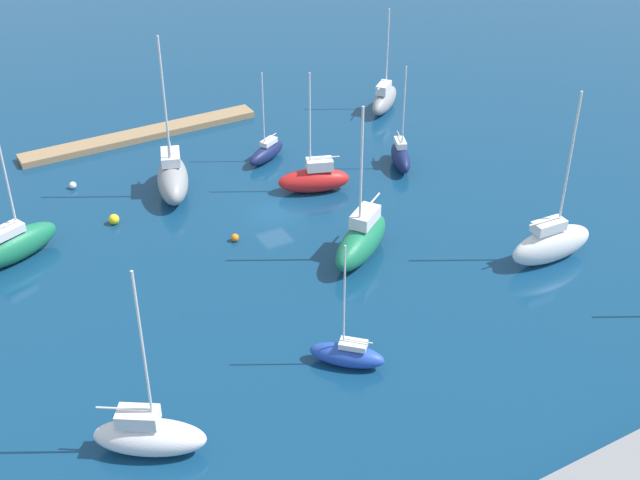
{
  "coord_description": "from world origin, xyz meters",
  "views": [
    {
      "loc": [
        26.55,
        54.04,
        35.25
      ],
      "look_at": [
        0.0,
        7.64,
        1.5
      ],
      "focal_mm": 47.46,
      "sensor_mm": 36.0,
      "label": 1
    }
  ],
  "objects_px": {
    "mooring_buoy_orange": "(235,238)",
    "sailboat_red_mid_basin": "(314,179)",
    "sailboat_navy_by_breakwater": "(267,152)",
    "sailboat_gray_far_north": "(384,99)",
    "sailboat_green_lone_south": "(16,244)",
    "sailboat_blue_outer_mooring": "(347,354)",
    "sailboat_white_inner_mooring": "(551,243)",
    "mooring_buoy_white": "(73,185)",
    "sailboat_green_center_basin": "(361,240)",
    "sailboat_navy_east_end": "(401,156)",
    "sailboat_gray_near_pier": "(173,178)",
    "mooring_buoy_yellow": "(114,219)",
    "sailboat_white_lone_north": "(149,435)",
    "pier_dock": "(141,135)"
  },
  "relations": [
    {
      "from": "sailboat_gray_near_pier",
      "to": "sailboat_red_mid_basin",
      "type": "relative_size",
      "value": 1.31
    },
    {
      "from": "sailboat_white_inner_mooring",
      "to": "sailboat_gray_far_north",
      "type": "relative_size",
      "value": 1.29
    },
    {
      "from": "pier_dock",
      "to": "sailboat_navy_east_end",
      "type": "relative_size",
      "value": 2.4
    },
    {
      "from": "mooring_buoy_orange",
      "to": "sailboat_blue_outer_mooring",
      "type": "bearing_deg",
      "value": 89.93
    },
    {
      "from": "sailboat_navy_east_end",
      "to": "sailboat_red_mid_basin",
      "type": "height_order",
      "value": "sailboat_red_mid_basin"
    },
    {
      "from": "sailboat_red_mid_basin",
      "to": "sailboat_gray_far_north",
      "type": "bearing_deg",
      "value": -121.31
    },
    {
      "from": "mooring_buoy_orange",
      "to": "mooring_buoy_yellow",
      "type": "relative_size",
      "value": 0.73
    },
    {
      "from": "sailboat_gray_far_north",
      "to": "mooring_buoy_orange",
      "type": "relative_size",
      "value": 16.71
    },
    {
      "from": "sailboat_gray_near_pier",
      "to": "mooring_buoy_yellow",
      "type": "xyz_separation_m",
      "value": [
        6.0,
        2.24,
        -1.14
      ]
    },
    {
      "from": "sailboat_white_inner_mooring",
      "to": "sailboat_red_mid_basin",
      "type": "xyz_separation_m",
      "value": [
        9.96,
        -18.19,
        -0.36
      ]
    },
    {
      "from": "sailboat_white_inner_mooring",
      "to": "mooring_buoy_white",
      "type": "bearing_deg",
      "value": 136.6
    },
    {
      "from": "sailboat_gray_near_pier",
      "to": "mooring_buoy_orange",
      "type": "bearing_deg",
      "value": 27.9
    },
    {
      "from": "sailboat_red_mid_basin",
      "to": "mooring_buoy_yellow",
      "type": "height_order",
      "value": "sailboat_red_mid_basin"
    },
    {
      "from": "sailboat_red_mid_basin",
      "to": "sailboat_blue_outer_mooring",
      "type": "height_order",
      "value": "sailboat_red_mid_basin"
    },
    {
      "from": "sailboat_green_lone_south",
      "to": "sailboat_green_center_basin",
      "type": "bearing_deg",
      "value": -51.24
    },
    {
      "from": "sailboat_navy_by_breakwater",
      "to": "mooring_buoy_white",
      "type": "height_order",
      "value": "sailboat_navy_by_breakwater"
    },
    {
      "from": "sailboat_green_center_basin",
      "to": "sailboat_gray_near_pier",
      "type": "bearing_deg",
      "value": -96.15
    },
    {
      "from": "mooring_buoy_white",
      "to": "mooring_buoy_yellow",
      "type": "height_order",
      "value": "mooring_buoy_yellow"
    },
    {
      "from": "sailboat_green_center_basin",
      "to": "sailboat_navy_by_breakwater",
      "type": "xyz_separation_m",
      "value": [
        -1.05,
        -17.94,
        -0.68
      ]
    },
    {
      "from": "sailboat_white_lone_north",
      "to": "mooring_buoy_orange",
      "type": "bearing_deg",
      "value": 85.98
    },
    {
      "from": "sailboat_gray_far_north",
      "to": "mooring_buoy_yellow",
      "type": "xyz_separation_m",
      "value": [
        31.39,
        8.17,
        -0.83
      ]
    },
    {
      "from": "sailboat_gray_near_pier",
      "to": "sailboat_green_center_basin",
      "type": "height_order",
      "value": "sailboat_gray_near_pier"
    },
    {
      "from": "sailboat_navy_east_end",
      "to": "pier_dock",
      "type": "bearing_deg",
      "value": -110.58
    },
    {
      "from": "sailboat_navy_east_end",
      "to": "sailboat_navy_by_breakwater",
      "type": "relative_size",
      "value": 1.13
    },
    {
      "from": "sailboat_gray_far_north",
      "to": "sailboat_blue_outer_mooring",
      "type": "bearing_deg",
      "value": -166.76
    },
    {
      "from": "sailboat_green_lone_south",
      "to": "sailboat_gray_far_north",
      "type": "distance_m",
      "value": 40.4
    },
    {
      "from": "pier_dock",
      "to": "sailboat_gray_near_pier",
      "type": "relative_size",
      "value": 1.65
    },
    {
      "from": "sailboat_green_lone_south",
      "to": "sailboat_white_inner_mooring",
      "type": "distance_m",
      "value": 39.92
    },
    {
      "from": "sailboat_red_mid_basin",
      "to": "sailboat_green_center_basin",
      "type": "bearing_deg",
      "value": 100.37
    },
    {
      "from": "mooring_buoy_orange",
      "to": "sailboat_red_mid_basin",
      "type": "bearing_deg",
      "value": -157.04
    },
    {
      "from": "sailboat_gray_near_pier",
      "to": "sailboat_green_center_basin",
      "type": "xyz_separation_m",
      "value": [
        -8.69,
        16.18,
        -0.05
      ]
    },
    {
      "from": "sailboat_navy_by_breakwater",
      "to": "sailboat_green_center_basin",
      "type": "bearing_deg",
      "value": 58.34
    },
    {
      "from": "sailboat_white_inner_mooring",
      "to": "sailboat_navy_east_end",
      "type": "bearing_deg",
      "value": 95.95
    },
    {
      "from": "sailboat_white_inner_mooring",
      "to": "sailboat_white_lone_north",
      "type": "relative_size",
      "value": 1.11
    },
    {
      "from": "sailboat_green_lone_south",
      "to": "sailboat_blue_outer_mooring",
      "type": "relative_size",
      "value": 1.46
    },
    {
      "from": "sailboat_white_inner_mooring",
      "to": "sailboat_navy_by_breakwater",
      "type": "distance_m",
      "value": 27.67
    },
    {
      "from": "sailboat_navy_east_end",
      "to": "sailboat_white_inner_mooring",
      "type": "relative_size",
      "value": 0.72
    },
    {
      "from": "sailboat_gray_far_north",
      "to": "mooring_buoy_yellow",
      "type": "bearing_deg",
      "value": 154.6
    },
    {
      "from": "sailboat_gray_near_pier",
      "to": "mooring_buoy_yellow",
      "type": "relative_size",
      "value": 16.43
    },
    {
      "from": "sailboat_white_inner_mooring",
      "to": "sailboat_green_center_basin",
      "type": "xyz_separation_m",
      "value": [
        11.95,
        -7.49,
        -0.04
      ]
    },
    {
      "from": "sailboat_gray_far_north",
      "to": "mooring_buoy_yellow",
      "type": "height_order",
      "value": "sailboat_gray_far_north"
    },
    {
      "from": "sailboat_green_lone_south",
      "to": "sailboat_white_lone_north",
      "type": "xyz_separation_m",
      "value": [
        -1.83,
        23.49,
        -0.11
      ]
    },
    {
      "from": "sailboat_gray_far_north",
      "to": "mooring_buoy_orange",
      "type": "bearing_deg",
      "value": 172.59
    },
    {
      "from": "sailboat_red_mid_basin",
      "to": "sailboat_navy_by_breakwater",
      "type": "height_order",
      "value": "sailboat_red_mid_basin"
    },
    {
      "from": "sailboat_gray_near_pier",
      "to": "sailboat_white_inner_mooring",
      "type": "height_order",
      "value": "sailboat_gray_near_pier"
    },
    {
      "from": "sailboat_red_mid_basin",
      "to": "sailboat_blue_outer_mooring",
      "type": "xyz_separation_m",
      "value": [
        9.36,
        20.8,
        -0.37
      ]
    },
    {
      "from": "sailboat_red_mid_basin",
      "to": "sailboat_navy_by_breakwater",
      "type": "relative_size",
      "value": 1.25
    },
    {
      "from": "pier_dock",
      "to": "sailboat_navy_by_breakwater",
      "type": "height_order",
      "value": "sailboat_navy_by_breakwater"
    },
    {
      "from": "pier_dock",
      "to": "sailboat_navy_east_end",
      "type": "bearing_deg",
      "value": 136.08
    },
    {
      "from": "sailboat_gray_near_pier",
      "to": "mooring_buoy_white",
      "type": "relative_size",
      "value": 22.32
    }
  ]
}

